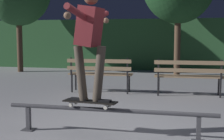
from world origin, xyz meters
The scene contains 7 objects.
ground_plane centered at (0.00, 0.00, 0.00)m, with size 90.00×90.00×0.00m, color #99999E.
hedge_backdrop centered at (0.00, 9.34, 1.05)m, with size 24.00×1.20×2.11m, color #2D5B33.
grind_rail centered at (0.00, -0.15, 0.31)m, with size 3.01×0.18×0.40m.
skateboard centered at (-0.27, -0.15, 0.47)m, with size 0.80×0.28×0.09m.
skateboarder centered at (-0.26, -0.15, 1.41)m, with size 0.63×1.40×1.56m.
park_bench_leftmost centered at (-1.04, 3.20, 0.54)m, with size 1.62×0.48×0.88m.
park_bench_left_center centered at (1.11, 3.20, 0.54)m, with size 1.62×0.48×0.88m.
Camera 1 is at (1.06, -4.45, 1.40)m, focal length 51.62 mm.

